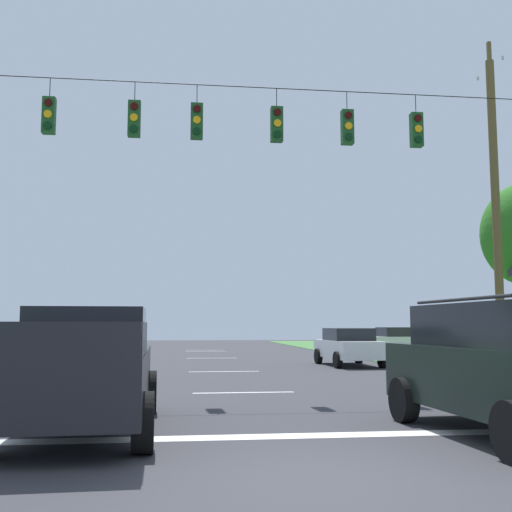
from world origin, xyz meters
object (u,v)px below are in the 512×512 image
Objects in this scene: pickup_truck at (84,369)px; distant_car_oncoming at (399,341)px; overhead_signal_span at (247,200)px; distant_car_crossing_white at (349,346)px; utility_pole_mid_right at (496,208)px; suv_black at (510,365)px; distant_car_far_parked at (13,342)px.

pickup_truck reaches higher than distant_car_oncoming.
overhead_signal_span is 7.57m from pickup_truck.
distant_car_crossing_white is at bearing 60.20° from overhead_signal_span.
utility_pole_mid_right is (-1.43, -13.59, 4.77)m from distant_car_oncoming.
distant_car_oncoming is at bearing 59.08° from overhead_signal_span.
pickup_truck is at bearing 167.62° from suv_black.
utility_pole_mid_right is at bearing 62.00° from suv_black.
distant_car_far_parked is (-9.90, 16.04, -4.12)m from overhead_signal_span.
distant_car_oncoming is 20.17m from distant_car_far_parked.
distant_car_oncoming is at bearing 57.88° from distant_car_crossing_white.
overhead_signal_span is 9.51m from utility_pole_mid_right.
pickup_truck is 15.78m from utility_pole_mid_right.
distant_car_far_parked is at bearing -176.96° from distant_car_oncoming.
pickup_truck reaches higher than distant_car_crossing_white.
suv_black is 26.53m from distant_car_far_parked.
pickup_truck is 1.26× the size of distant_car_far_parked.
overhead_signal_span is 3.36× the size of suv_black.
suv_black is at bearing -60.38° from distant_car_far_parked.
utility_pole_mid_right is at bearing 21.74° from overhead_signal_span.
pickup_truck is at bearing -120.62° from distant_car_oncoming.
pickup_truck is 6.57m from suv_black.
distant_car_oncoming is (5.10, 8.12, 0.00)m from distant_car_crossing_white.
overhead_signal_span reaches higher than distant_car_far_parked.
distant_car_crossing_white is at bearing -25.13° from distant_car_far_parked.
distant_car_oncoming is (7.03, 24.13, -0.27)m from suv_black.
pickup_truck is (-3.21, -5.62, -3.94)m from overhead_signal_span.
pickup_truck reaches higher than distant_car_far_parked.
suv_black reaches higher than distant_car_crossing_white.
suv_black is (3.21, -7.03, -3.85)m from overhead_signal_span.
overhead_signal_span is at bearing -120.92° from distant_car_oncoming.
suv_black is at bearing -118.00° from utility_pole_mid_right.
distant_car_oncoming is at bearing 73.75° from suv_black.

